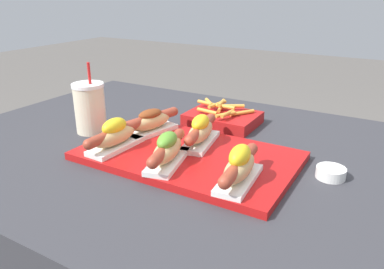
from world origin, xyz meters
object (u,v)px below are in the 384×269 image
at_px(sauce_bowl, 331,172).
at_px(hot_dog_2, 239,166).
at_px(hot_dog_4, 201,131).
at_px(serving_tray, 188,156).
at_px(hot_dog_0, 115,135).
at_px(hot_dog_3, 151,121).
at_px(drink_cup, 90,108).
at_px(fries_basket, 223,118).
at_px(hot_dog_1, 167,150).

bearing_deg(sauce_bowl, hot_dog_2, -135.54).
height_order(hot_dog_2, hot_dog_4, hot_dog_2).
bearing_deg(serving_tray, hot_dog_0, -157.43).
xyz_separation_m(hot_dog_0, hot_dog_3, (0.01, 0.13, -0.00)).
height_order(sauce_bowl, drink_cup, drink_cup).
xyz_separation_m(hot_dog_4, fries_basket, (-0.04, 0.21, -0.03)).
distance_m(hot_dog_2, drink_cup, 0.52).
bearing_deg(hot_dog_2, drink_cup, 169.19).
distance_m(hot_dog_0, fries_basket, 0.37).
bearing_deg(sauce_bowl, hot_dog_4, -177.82).
height_order(sauce_bowl, fries_basket, fries_basket).
bearing_deg(hot_dog_2, hot_dog_4, 140.10).
distance_m(hot_dog_4, sauce_bowl, 0.32).
relative_size(hot_dog_0, hot_dog_3, 1.02).
relative_size(hot_dog_3, sauce_bowl, 3.01).
distance_m(sauce_bowl, fries_basket, 0.41).
height_order(hot_dog_2, drink_cup, drink_cup).
distance_m(sauce_bowl, drink_cup, 0.67).
xyz_separation_m(hot_dog_2, hot_dog_3, (-0.32, 0.14, -0.00)).
relative_size(hot_dog_2, fries_basket, 0.94).
bearing_deg(hot_dog_3, hot_dog_1, -43.80).
bearing_deg(hot_dog_2, hot_dog_1, -179.62).
bearing_deg(serving_tray, hot_dog_4, 89.33).
bearing_deg(hot_dog_1, hot_dog_0, 177.51).
bearing_deg(drink_cup, hot_dog_4, 7.16).
height_order(serving_tray, hot_dog_2, hot_dog_2).
xyz_separation_m(hot_dog_0, drink_cup, (-0.17, 0.09, 0.02)).
height_order(serving_tray, fries_basket, fries_basket).
relative_size(serving_tray, sauce_bowl, 8.02).
relative_size(hot_dog_4, drink_cup, 0.96).
bearing_deg(hot_dog_4, hot_dog_2, -39.90).
bearing_deg(serving_tray, fries_basket, 98.06).
distance_m(serving_tray, hot_dog_1, 0.09).
bearing_deg(hot_dog_3, fries_basket, 60.66).
xyz_separation_m(hot_dog_0, hot_dog_2, (0.34, -0.01, 0.00)).
distance_m(serving_tray, fries_basket, 0.28).
distance_m(hot_dog_4, drink_cup, 0.34).
xyz_separation_m(hot_dog_0, hot_dog_4, (0.17, 0.13, -0.00)).
xyz_separation_m(hot_dog_2, sauce_bowl, (0.15, 0.15, -0.04)).
bearing_deg(hot_dog_3, hot_dog_0, -95.19).
relative_size(hot_dog_1, hot_dog_2, 0.98).
distance_m(hot_dog_3, fries_basket, 0.24).
distance_m(serving_tray, drink_cup, 0.35).
relative_size(hot_dog_1, drink_cup, 0.95).
height_order(hot_dog_0, hot_dog_3, hot_dog_0).
xyz_separation_m(serving_tray, fries_basket, (-0.04, 0.27, 0.01)).
xyz_separation_m(hot_dog_3, sauce_bowl, (0.48, 0.01, -0.04)).
bearing_deg(serving_tray, hot_dog_2, -24.28).
bearing_deg(sauce_bowl, hot_dog_3, -178.67).
relative_size(hot_dog_2, hot_dog_3, 1.02).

